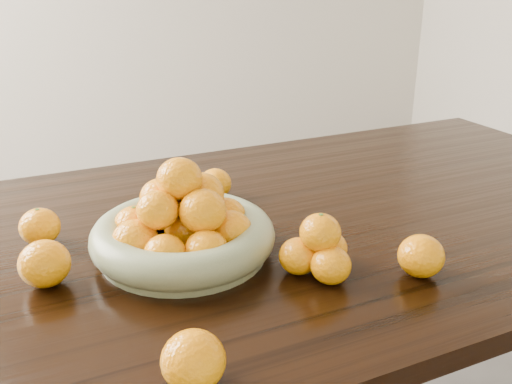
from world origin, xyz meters
name	(u,v)px	position (x,y,z in m)	size (l,w,h in m)	color
dining_table	(265,259)	(0.00, 0.00, 0.66)	(2.00, 1.00, 0.75)	black
fruit_bowl	(183,229)	(-0.20, -0.07, 0.80)	(0.34, 0.34, 0.19)	gray
orange_pyramid	(319,250)	(-0.01, -0.23, 0.79)	(0.13, 0.12, 0.11)	#FA9907
loose_orange_0	(40,227)	(-0.44, 0.09, 0.79)	(0.08, 0.08, 0.07)	#FA9907
loose_orange_1	(193,361)	(-0.30, -0.41, 0.79)	(0.08, 0.08, 0.08)	#FA9907
loose_orange_2	(421,256)	(0.15, -0.31, 0.79)	(0.08, 0.08, 0.07)	#FA9907
loose_orange_3	(45,264)	(-0.45, -0.07, 0.79)	(0.09, 0.09, 0.08)	#FA9907
loose_orange_4	(215,183)	(-0.05, 0.17, 0.78)	(0.07, 0.07, 0.07)	#FA9907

